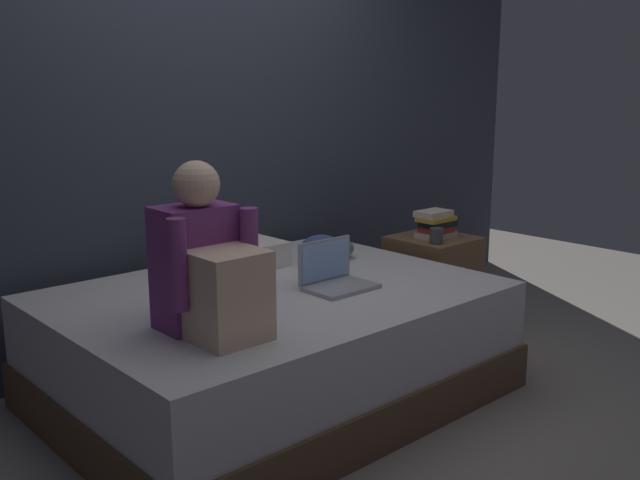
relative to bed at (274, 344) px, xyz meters
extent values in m
plane|color=gray|center=(0.20, -0.30, -0.26)|extent=(8.00, 8.00, 0.00)
cube|color=#383D4C|center=(0.20, 0.90, 1.09)|extent=(5.60, 0.10, 2.70)
cube|color=brown|center=(0.00, 0.00, -0.16)|extent=(2.00, 1.50, 0.21)
cube|color=silver|center=(0.00, 0.00, 0.11)|extent=(1.96, 1.46, 0.32)
cube|color=brown|center=(1.30, 0.09, 0.03)|extent=(0.44, 0.44, 0.58)
sphere|color=gray|center=(1.30, -0.13, 0.15)|extent=(0.04, 0.04, 0.04)
cube|color=#75337A|center=(-0.54, -0.20, 0.51)|extent=(0.30, 0.20, 0.48)
sphere|color=beige|center=(-0.54, -0.23, 0.83)|extent=(0.18, 0.18, 0.18)
cube|color=beige|center=(-0.54, -0.42, 0.44)|extent=(0.26, 0.24, 0.34)
cylinder|color=#75337A|center=(-0.70, -0.34, 0.57)|extent=(0.07, 0.07, 0.34)
cylinder|color=#75337A|center=(-0.38, -0.34, 0.57)|extent=(0.07, 0.07, 0.34)
cube|color=#9EA0A5|center=(0.23, -0.22, 0.28)|extent=(0.32, 0.22, 0.02)
cube|color=#9EA0A5|center=(0.23, -0.11, 0.39)|extent=(0.32, 0.01, 0.20)
cube|color=#8CB2EA|center=(0.23, -0.11, 0.39)|extent=(0.29, 0.00, 0.18)
cube|color=silver|center=(0.06, 0.45, 0.33)|extent=(0.56, 0.36, 0.13)
cube|color=beige|center=(1.30, 0.08, 0.33)|extent=(0.23, 0.15, 0.03)
cube|color=#9E2D28|center=(1.30, 0.07, 0.36)|extent=(0.18, 0.14, 0.03)
cube|color=black|center=(1.31, 0.07, 0.40)|extent=(0.21, 0.13, 0.04)
cube|color=gold|center=(1.29, 0.07, 0.43)|extent=(0.22, 0.14, 0.03)
cube|color=beige|center=(1.28, 0.09, 0.46)|extent=(0.21, 0.14, 0.03)
cylinder|color=#3D3D42|center=(1.17, -0.03, 0.36)|extent=(0.08, 0.08, 0.09)
ellipsoid|color=#4C6B56|center=(0.63, 0.23, 0.32)|extent=(0.20, 0.17, 0.11)
ellipsoid|color=gray|center=(0.63, 0.35, 0.32)|extent=(0.18, 0.15, 0.10)
ellipsoid|color=#3D4C8E|center=(0.58, 0.31, 0.33)|extent=(0.23, 0.19, 0.13)
camera|label=1|loc=(-1.99, -2.50, 1.20)|focal=39.98mm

